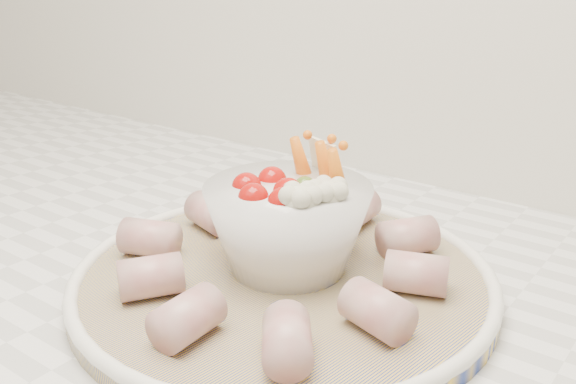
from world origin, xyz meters
The scene contains 3 objects.
serving_platter centered at (0.17, 1.43, 0.93)m, with size 0.40×0.40×0.02m.
veggie_bowl centered at (0.17, 1.44, 0.98)m, with size 0.14×0.14×0.11m.
cured_meat_rolls centered at (0.17, 1.43, 0.95)m, with size 0.28×0.29×0.03m.
Camera 1 is at (0.47, 1.04, 1.19)m, focal length 40.00 mm.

